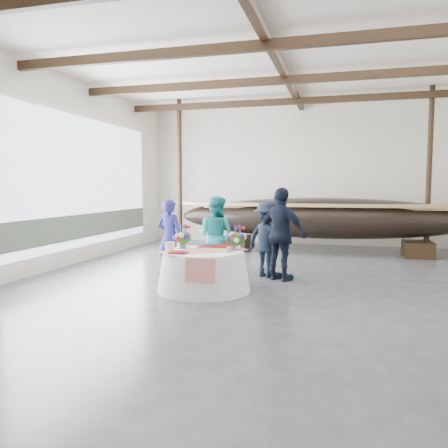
# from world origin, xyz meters

# --- Properties ---
(floor) EXTENTS (10.00, 12.00, 0.01)m
(floor) POSITION_xyz_m (0.00, 0.00, 0.00)
(floor) COLOR #3D3D42
(floor) RESTS_ON ground
(wall_back) EXTENTS (10.00, 0.02, 4.50)m
(wall_back) POSITION_xyz_m (0.00, 6.00, 2.25)
(wall_back) COLOR silver
(wall_back) RESTS_ON ground
(wall_front) EXTENTS (10.00, 0.02, 4.50)m
(wall_front) POSITION_xyz_m (0.00, -6.00, 2.25)
(wall_front) COLOR silver
(wall_front) RESTS_ON ground
(wall_left) EXTENTS (0.02, 12.00, 4.50)m
(wall_left) POSITION_xyz_m (-5.00, 0.00, 2.25)
(wall_left) COLOR silver
(wall_left) RESTS_ON ground
(ceiling) EXTENTS (10.00, 12.00, 0.01)m
(ceiling) POSITION_xyz_m (0.00, 0.00, 4.50)
(ceiling) COLOR white
(ceiling) RESTS_ON wall_back
(pavilion_structure) EXTENTS (9.80, 11.76, 4.50)m
(pavilion_structure) POSITION_xyz_m (0.00, 0.73, 4.00)
(pavilion_structure) COLOR black
(pavilion_structure) RESTS_ON ground
(open_bay) EXTENTS (0.03, 7.00, 3.20)m
(open_bay) POSITION_xyz_m (-4.95, 1.00, 1.83)
(open_bay) COLOR silver
(open_bay) RESTS_ON ground
(longboat_display) EXTENTS (8.38, 1.68, 1.57)m
(longboat_display) POSITION_xyz_m (0.79, 4.11, 1.00)
(longboat_display) COLOR black
(longboat_display) RESTS_ON ground
(banquet_table) EXTENTS (1.69, 1.69, 0.73)m
(banquet_table) POSITION_xyz_m (-1.10, -0.99, 0.36)
(banquet_table) COLOR white
(banquet_table) RESTS_ON ground
(tabletop_items) EXTENTS (1.53, 1.45, 0.40)m
(tabletop_items) POSITION_xyz_m (-1.11, -0.81, 0.88)
(tabletop_items) COLOR red
(tabletop_items) RESTS_ON banquet_table
(guest_woman_blue) EXTENTS (0.65, 0.49, 1.62)m
(guest_woman_blue) POSITION_xyz_m (-2.23, 0.14, 0.81)
(guest_woman_blue) COLOR navy
(guest_woman_blue) RESTS_ON ground
(guest_woman_teal) EXTENTS (0.98, 0.87, 1.69)m
(guest_woman_teal) POSITION_xyz_m (-1.25, 0.31, 0.84)
(guest_woman_teal) COLOR teal
(guest_woman_teal) RESTS_ON ground
(guest_man_left) EXTENTS (1.18, 1.04, 1.59)m
(guest_man_left) POSITION_xyz_m (-0.18, 0.51, 0.79)
(guest_man_left) COLOR black
(guest_man_left) RESTS_ON ground
(guest_man_right) EXTENTS (1.19, 0.92, 1.88)m
(guest_man_right) POSITION_xyz_m (0.14, 0.22, 0.94)
(guest_man_right) COLOR black
(guest_man_right) RESTS_ON ground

